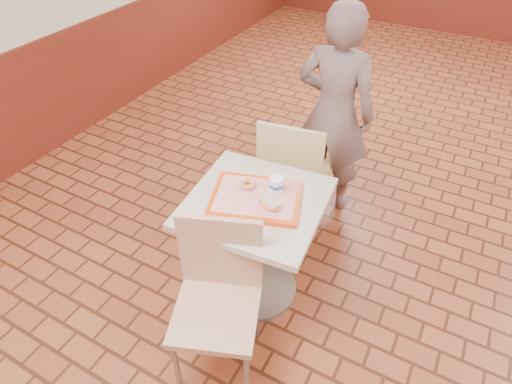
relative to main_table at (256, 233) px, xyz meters
The scene contains 8 objects.
main_table is the anchor object (origin of this frame).
chair_main_front 0.47m from the main_table, 86.25° to the right, with size 0.56×0.56×0.95m.
chair_main_back 0.65m from the main_table, 94.82° to the left, with size 0.51×0.51×0.97m.
customer 1.14m from the main_table, 87.46° to the left, with size 0.59×0.38×1.61m, color #6D5754.
serving_tray 0.27m from the main_table, 90.00° to the right, with size 0.49×0.38×0.03m.
ring_donut 0.32m from the main_table, 147.46° to the left, with size 0.10×0.10×0.03m, color #CA7849.
long_john_donut 0.33m from the main_table, 23.88° to the right, with size 0.15×0.12×0.04m.
paper_cup 0.36m from the main_table, 44.95° to the left, with size 0.08×0.08×0.10m.
Camera 1 is at (-0.58, -2.32, 2.36)m, focal length 30.00 mm.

